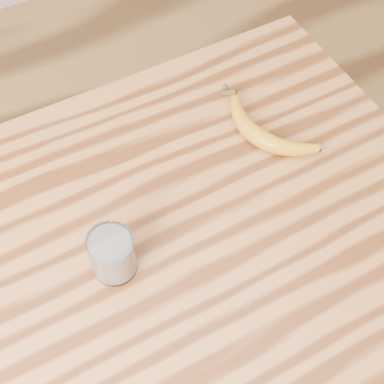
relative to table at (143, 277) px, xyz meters
name	(u,v)px	position (x,y,z in m)	size (l,w,h in m)	color
room	(102,61)	(0.00, 0.00, 0.58)	(4.04, 4.04, 2.70)	#A0753E
table	(143,277)	(0.00, 0.00, 0.00)	(1.20, 0.80, 0.90)	#B6713A
smoothie_glass	(112,254)	(-0.05, -0.01, 0.18)	(0.08, 0.08, 0.10)	white
banana	(259,138)	(0.32, 0.10, 0.15)	(0.11, 0.31, 0.04)	#C88B16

